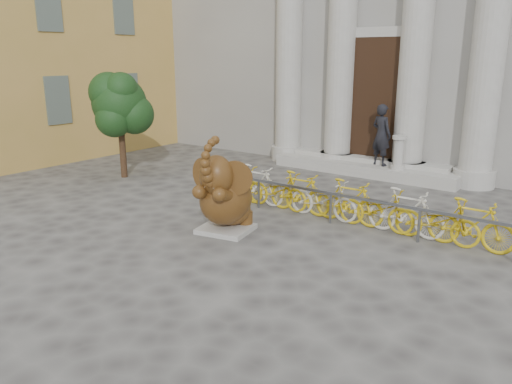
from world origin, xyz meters
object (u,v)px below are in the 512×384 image
Objects in this scene: bike_rack at (336,199)px; tree at (120,105)px; pedestrian at (381,135)px; elephant_statue at (225,197)px.

tree is at bearing -178.73° from bike_rack.
bike_rack is at bearing 120.20° from pedestrian.
bike_rack is (1.52, 2.10, -0.27)m from elephant_statue.
bike_rack is at bearing 1.27° from tree.
elephant_statue is 1.12× the size of pedestrian.
tree is (-7.23, -0.16, 1.73)m from bike_rack.
bike_rack is 2.50× the size of tree.
tree is 1.70× the size of pedestrian.
tree reaches higher than pedestrian.
tree reaches higher than elephant_statue.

